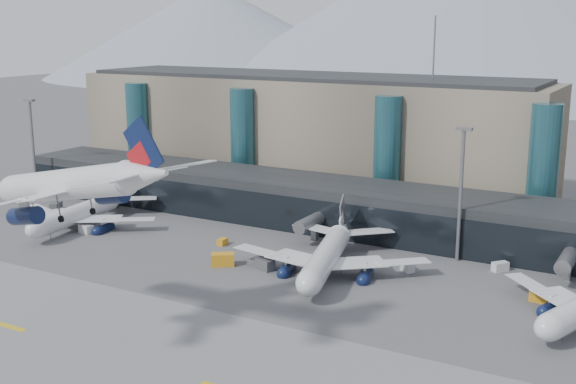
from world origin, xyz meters
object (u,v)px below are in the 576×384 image
at_px(veh_c, 265,264).
at_px(veh_h, 223,260).
at_px(veh_a, 86,229).
at_px(veh_e, 539,297).
at_px(veh_d, 500,267).
at_px(hero_jet, 82,176).
at_px(veh_f, 56,206).
at_px(veh_g, 407,267).
at_px(jet_parked_mid, 330,245).
at_px(veh_b, 222,242).
at_px(lightmast_mid, 461,187).
at_px(jet_parked_left, 87,205).
at_px(lightmast_left, 33,143).

distance_m(veh_c, veh_h, 8.29).
xyz_separation_m(veh_a, veh_e, (92.83, 6.77, -0.09)).
bearing_deg(veh_d, hero_jet, -176.56).
height_order(veh_d, veh_f, veh_f).
bearing_deg(veh_a, veh_g, 20.36).
xyz_separation_m(jet_parked_mid, veh_b, (-25.64, 2.83, -4.03)).
bearing_deg(veh_g, veh_e, 29.87).
bearing_deg(jet_parked_mid, lightmast_mid, -64.37).
bearing_deg(hero_jet, veh_f, 148.40).
xyz_separation_m(lightmast_mid, jet_parked_left, (-79.90, -15.53, -9.97)).
bearing_deg(veh_e, lightmast_left, -179.94).
bearing_deg(jet_parked_mid, jet_parked_left, 74.15).
distance_m(jet_parked_mid, veh_e, 37.01).
xyz_separation_m(jet_parked_mid, veh_a, (-56.10, -4.45, -3.76)).
distance_m(veh_e, veh_h, 55.93).
bearing_deg(veh_b, veh_e, -93.66).
distance_m(jet_parked_left, veh_f, 17.16).
xyz_separation_m(veh_f, veh_g, (89.61, -0.46, -0.19)).
bearing_deg(veh_d, lightmast_left, 129.17).
height_order(veh_b, veh_g, veh_g).
bearing_deg(hero_jet, veh_a, 143.65).
relative_size(lightmast_mid, jet_parked_mid, 0.66).
height_order(lightmast_left, lightmast_mid, same).
xyz_separation_m(veh_a, veh_b, (30.45, 7.27, -0.27)).
distance_m(jet_parked_mid, veh_c, 12.35).
bearing_deg(veh_c, veh_h, -144.38).
height_order(veh_a, veh_c, veh_c).
distance_m(hero_jet, veh_g, 62.83).
height_order(lightmast_left, jet_parked_mid, lightmast_left).
bearing_deg(veh_c, veh_b, 172.28).
relative_size(hero_jet, veh_g, 13.66).
xyz_separation_m(veh_b, veh_h, (7.38, -10.70, 0.51)).
distance_m(veh_b, veh_e, 62.38).
bearing_deg(veh_b, veh_h, -148.59).
height_order(lightmast_mid, veh_f, lightmast_mid).
bearing_deg(lightmast_mid, veh_b, -163.13).
height_order(lightmast_left, jet_parked_left, lightmast_left).
distance_m(lightmast_left, veh_h, 76.88).
bearing_deg(jet_parked_mid, lightmast_left, 66.58).
distance_m(lightmast_mid, jet_parked_left, 82.01).
bearing_deg(veh_h, veh_b, 90.79).
height_order(lightmast_mid, hero_jet, hero_jet).
xyz_separation_m(lightmast_mid, jet_parked_mid, (-19.05, -16.38, -9.73)).
xyz_separation_m(hero_jet, veh_h, (-3.67, 37.52, -23.10)).
bearing_deg(veh_b, veh_f, 82.73).
bearing_deg(veh_a, lightmast_left, 164.67).
relative_size(lightmast_left, veh_g, 9.32).
distance_m(hero_jet, jet_parked_mid, 51.54).
bearing_deg(veh_a, veh_c, 9.96).
distance_m(veh_e, veh_g, 24.10).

